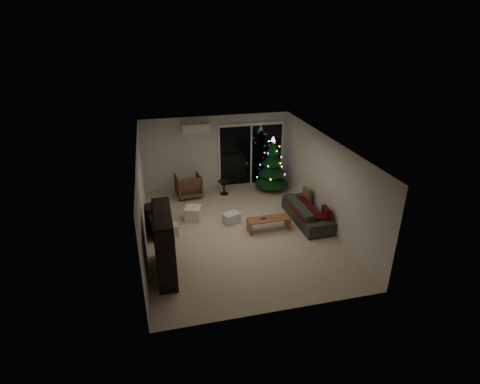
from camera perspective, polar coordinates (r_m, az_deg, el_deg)
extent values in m
plane|color=beige|center=(10.45, -0.15, -5.96)|extent=(6.50, 6.50, 0.00)
plane|color=white|center=(9.43, -0.17, 7.23)|extent=(6.50, 6.50, 0.00)
cube|color=silver|center=(12.84, -3.54, 6.12)|extent=(5.00, 0.02, 2.50)
cube|color=silver|center=(7.16, 5.98, -10.21)|extent=(5.00, 0.02, 2.50)
cube|color=silver|center=(9.66, -14.74, -1.15)|extent=(0.02, 6.50, 2.50)
cube|color=silver|center=(10.69, 13.00, 1.58)|extent=(0.02, 6.50, 2.50)
cube|color=black|center=(13.14, 1.68, 5.66)|extent=(2.20, 0.02, 2.10)
cube|color=white|center=(12.38, -6.78, 9.63)|extent=(0.90, 0.22, 0.28)
cube|color=#3F3833|center=(14.00, 1.07, 2.08)|extent=(2.60, 1.00, 0.10)
cube|color=white|center=(14.16, 0.68, 4.74)|extent=(2.20, 0.06, 1.00)
cube|color=black|center=(10.50, -12.85, -4.41)|extent=(0.64, 1.14, 0.67)
cube|color=black|center=(10.31, -13.06, -2.43)|extent=(0.34, 0.40, 0.14)
imported|color=brown|center=(12.44, -7.85, 0.95)|extent=(0.88, 0.90, 0.74)
cube|color=white|center=(11.03, -7.13, -3.24)|extent=(0.56, 0.56, 0.40)
cube|color=white|center=(10.36, -10.63, -5.74)|extent=(0.46, 0.37, 0.31)
cube|color=white|center=(10.78, -1.33, -4.00)|extent=(0.53, 0.47, 0.31)
cylinder|color=black|center=(12.53, -2.44, 0.70)|extent=(0.51, 0.51, 0.48)
cylinder|color=black|center=(13.00, -7.23, 4.04)|extent=(0.25, 0.25, 1.58)
imported|color=#272A21|center=(10.99, 10.20, -3.00)|extent=(0.84, 2.05, 0.59)
cube|color=#400F0A|center=(10.89, 9.77, -2.44)|extent=(0.64, 1.47, 0.05)
cube|color=olive|center=(11.51, 10.18, -0.34)|extent=(0.15, 0.40, 0.39)
cube|color=#400F0A|center=(10.46, 12.94, -3.26)|extent=(0.14, 0.40, 0.39)
cube|color=black|center=(10.30, 3.61, -4.06)|extent=(0.15, 0.04, 0.02)
cube|color=slate|center=(10.41, 4.85, -3.77)|extent=(0.14, 0.08, 0.02)
cone|color=#0E3818|center=(12.67, 4.95, 4.33)|extent=(1.37, 1.37, 1.89)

